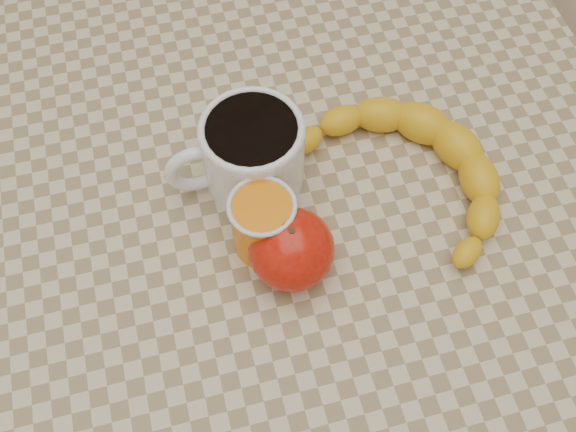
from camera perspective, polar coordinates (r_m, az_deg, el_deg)
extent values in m
plane|color=tan|center=(1.35, 0.00, -16.13)|extent=(3.00, 3.00, 0.00)
cube|color=tan|center=(0.66, 0.00, -1.69)|extent=(0.80, 0.80, 0.04)
cube|color=olive|center=(0.71, 0.00, -3.56)|extent=(0.74, 0.74, 0.06)
cylinder|color=olive|center=(1.19, -21.09, 0.69)|extent=(0.05, 0.05, 0.71)
cylinder|color=olive|center=(1.24, 11.71, 7.97)|extent=(0.05, 0.05, 0.71)
cylinder|color=silver|center=(0.64, -3.10, 5.51)|extent=(0.11, 0.11, 0.08)
cylinder|color=black|center=(0.61, -3.27, 7.54)|extent=(0.09, 0.09, 0.01)
torus|color=silver|center=(0.61, -3.28, 7.75)|extent=(0.10, 0.10, 0.01)
torus|color=silver|center=(0.64, -8.16, 4.16)|extent=(0.07, 0.02, 0.06)
cylinder|color=orange|center=(0.60, -2.22, -0.81)|extent=(0.06, 0.06, 0.07)
torus|color=silver|center=(0.57, -2.35, 0.91)|extent=(0.06, 0.06, 0.00)
ellipsoid|color=#A30B05|center=(0.59, 0.31, -2.97)|extent=(0.09, 0.09, 0.07)
cylinder|color=#382311|center=(0.56, 0.33, -1.56)|extent=(0.01, 0.01, 0.01)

